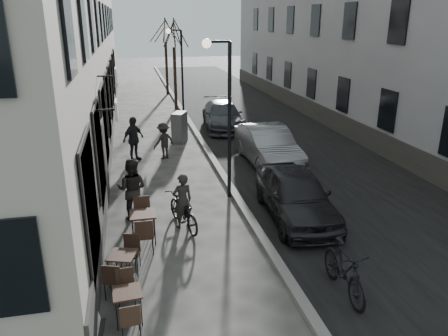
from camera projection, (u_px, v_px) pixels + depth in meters
name	position (u px, v px, depth m)	size (l,w,h in m)	color
ground	(294.00, 307.00, 9.05)	(120.00, 120.00, 0.00)	#3A3735
road	(256.00, 123.00, 24.59)	(7.30, 60.00, 0.00)	black
kerb	(192.00, 126.00, 23.84)	(0.25, 60.00, 0.12)	slate
streetlamp_near	(224.00, 103.00, 13.52)	(0.90, 0.28, 5.09)	black
streetlamp_far	(179.00, 64.00, 24.59)	(0.90, 0.28, 5.09)	black
tree_near	(174.00, 34.00, 26.88)	(2.40, 2.40, 5.70)	black
tree_far	(165.00, 31.00, 32.42)	(2.40, 2.40, 5.70)	black
bistro_set_a	(128.00, 303.00, 8.50)	(0.59, 1.37, 0.80)	#311F16
bistro_set_b	(123.00, 265.00, 9.74)	(0.83, 1.50, 0.85)	#311F16
bistro_set_c	(143.00, 224.00, 11.53)	(0.67, 1.65, 0.98)	#311F16
sign_board	(92.00, 313.00, 8.26)	(0.36, 0.57, 0.96)	black
utility_cabinet	(179.00, 127.00, 20.76)	(0.52, 0.95, 1.43)	#5F5F61
bicycle	(183.00, 211.00, 12.34)	(0.65, 1.87, 0.98)	black
cyclist_rider	(183.00, 201.00, 12.24)	(0.59, 0.39, 1.61)	#282522
pedestrian_near	(132.00, 189.00, 12.73)	(0.91, 0.71, 1.87)	#272321
pedestrian_mid	(164.00, 141.00, 18.30)	(1.00, 0.57, 1.54)	black
pedestrian_far	(133.00, 139.00, 17.98)	(1.08, 0.45, 1.85)	black
car_near	(296.00, 195.00, 12.86)	(1.73, 4.31, 1.47)	black
car_mid	(268.00, 146.00, 17.60)	(1.63, 4.68, 1.54)	gray
car_far	(223.00, 115.00, 23.37)	(1.95, 4.80, 1.39)	#393D44
moped	(344.00, 270.00, 9.30)	(0.55, 1.94, 1.17)	black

